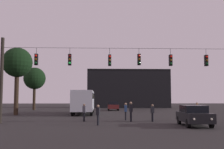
# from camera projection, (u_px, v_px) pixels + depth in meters

# --- Properties ---
(ground_plane) EXTENTS (168.00, 168.00, 0.00)m
(ground_plane) POSITION_uv_depth(u_px,v_px,m) (117.00, 116.00, 32.26)
(ground_plane) COLOR black
(ground_plane) RESTS_ON ground
(overhead_signal_span) EXTENTS (20.49, 0.44, 7.11)m
(overhead_signal_span) POSITION_uv_depth(u_px,v_px,m) (123.00, 73.00, 23.37)
(overhead_signal_span) COLOR black
(overhead_signal_span) RESTS_ON ground
(city_bus) EXTENTS (2.61, 11.02, 3.00)m
(city_bus) POSITION_uv_depth(u_px,v_px,m) (84.00, 100.00, 36.73)
(city_bus) COLOR #B7BCC6
(city_bus) RESTS_ON ground
(car_near_right) EXTENTS (2.06, 4.42, 1.52)m
(car_near_right) POSITION_uv_depth(u_px,v_px,m) (194.00, 115.00, 20.54)
(car_near_right) COLOR black
(car_near_right) RESTS_ON ground
(car_far_left) EXTENTS (1.81, 4.34, 1.52)m
(car_far_left) POSITION_uv_depth(u_px,v_px,m) (113.00, 106.00, 47.28)
(car_far_left) COLOR #511919
(car_far_left) RESTS_ON ground
(pedestrian_crossing_left) EXTENTS (0.31, 0.40, 1.55)m
(pedestrian_crossing_left) POSITION_uv_depth(u_px,v_px,m) (98.00, 114.00, 21.06)
(pedestrian_crossing_left) COLOR black
(pedestrian_crossing_left) RESTS_ON ground
(pedestrian_crossing_center) EXTENTS (0.29, 0.39, 1.74)m
(pedestrian_crossing_center) POSITION_uv_depth(u_px,v_px,m) (131.00, 110.00, 24.37)
(pedestrian_crossing_center) COLOR black
(pedestrian_crossing_center) RESTS_ON ground
(pedestrian_crossing_right) EXTENTS (0.26, 0.37, 1.67)m
(pedestrian_crossing_right) POSITION_uv_depth(u_px,v_px,m) (197.00, 110.00, 25.40)
(pedestrian_crossing_right) COLOR black
(pedestrian_crossing_right) RESTS_ON ground
(pedestrian_near_bus) EXTENTS (0.29, 0.39, 1.56)m
(pedestrian_near_bus) POSITION_uv_depth(u_px,v_px,m) (84.00, 111.00, 24.64)
(pedestrian_near_bus) COLOR black
(pedestrian_near_bus) RESTS_ON ground
(pedestrian_trailing) EXTENTS (0.28, 0.38, 1.62)m
(pedestrian_trailing) POSITION_uv_depth(u_px,v_px,m) (126.00, 110.00, 25.85)
(pedestrian_trailing) COLOR black
(pedestrian_trailing) RESTS_ON ground
(pedestrian_far_side) EXTENTS (0.28, 0.38, 1.52)m
(pedestrian_far_side) POSITION_uv_depth(u_px,v_px,m) (152.00, 112.00, 24.40)
(pedestrian_far_side) COLOR black
(pedestrian_far_side) RESTS_ON ground
(corner_building) EXTENTS (18.05, 8.09, 8.42)m
(corner_building) POSITION_uv_depth(u_px,v_px,m) (128.00, 89.00, 63.41)
(corner_building) COLOR black
(corner_building) RESTS_ON ground
(tree_left_silhouette) EXTENTS (3.71, 3.71, 8.37)m
(tree_left_silhouette) POSITION_uv_depth(u_px,v_px,m) (17.00, 63.00, 34.47)
(tree_left_silhouette) COLOR #2D2116
(tree_left_silhouette) RESTS_ON ground
(tree_behind_building) EXTENTS (3.90, 3.90, 7.58)m
(tree_behind_building) POSITION_uv_depth(u_px,v_px,m) (35.00, 79.00, 49.57)
(tree_behind_building) COLOR #2D2116
(tree_behind_building) RESTS_ON ground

